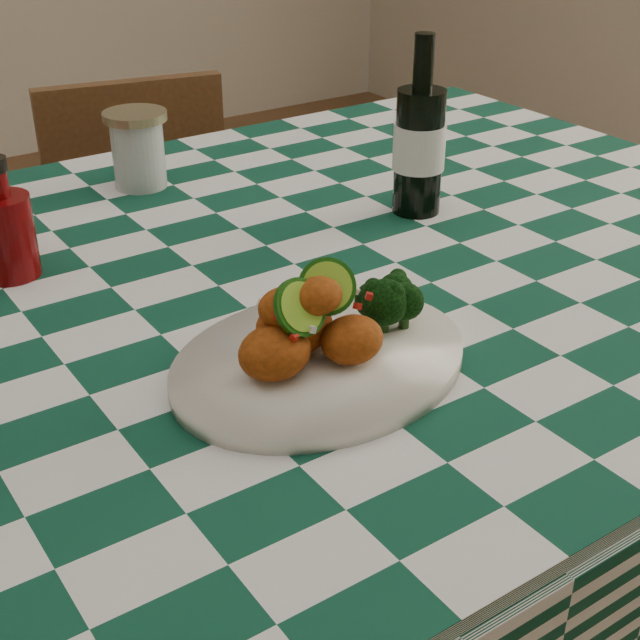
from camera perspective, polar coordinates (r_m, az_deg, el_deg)
dining_table at (r=1.24m, az=-5.49°, el=-14.20°), size 1.66×1.06×0.79m
plate at (r=0.85m, az=-0.00°, el=-2.72°), size 0.32×0.26×0.02m
fried_chicken_pile at (r=0.82m, az=-0.45°, el=0.12°), size 0.13×0.09×0.08m
broccoli_side at (r=0.89m, az=4.68°, el=1.39°), size 0.07×0.07×0.05m
ketchup_bottle at (r=1.07m, az=-19.69°, el=6.15°), size 0.08×0.08×0.14m
mason_jar at (r=1.31m, az=-11.56°, el=10.63°), size 0.09×0.09×0.11m
beer_bottle at (r=1.19m, az=6.43°, el=12.22°), size 0.08×0.08×0.23m
wooden_chair_right at (r=1.82m, az=-9.79°, el=1.17°), size 0.44×0.45×0.81m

